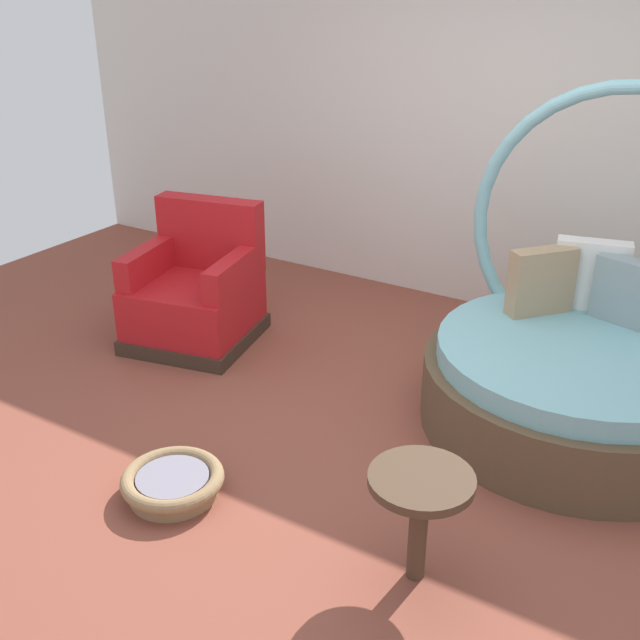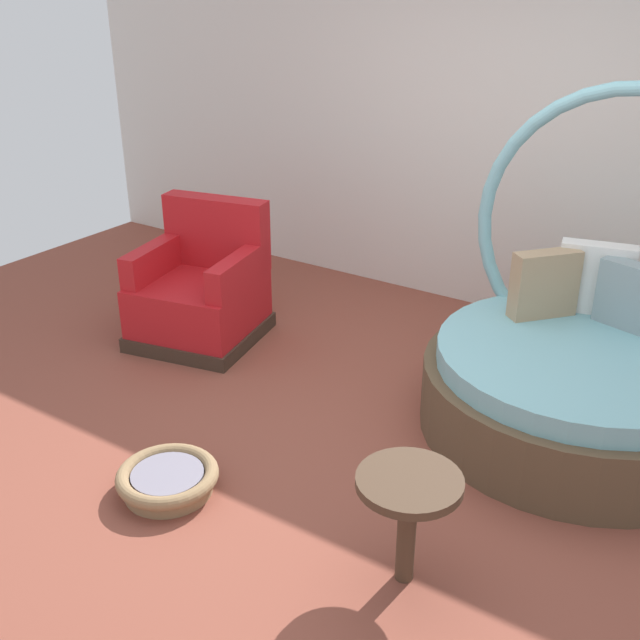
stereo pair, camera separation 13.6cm
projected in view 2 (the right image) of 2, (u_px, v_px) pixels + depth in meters
The scene contains 6 objects.
ground_plane at pixel (356, 443), 4.20m from camera, with size 8.00×8.00×0.02m, color brown.
back_wall at pixel (524, 121), 5.26m from camera, with size 8.00×0.12×2.83m, color silver.
round_daybed at pixel (585, 366), 4.23m from camera, with size 1.72×1.72×1.85m.
red_armchair at pixel (202, 292), 5.27m from camera, with size 0.94×0.94×0.94m.
pet_basket at pixel (168, 479), 3.77m from camera, with size 0.51×0.51×0.13m.
side_table at pixel (409, 497), 3.09m from camera, with size 0.44×0.44×0.52m.
Camera 2 is at (1.78, -3.04, 2.38)m, focal length 42.67 mm.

